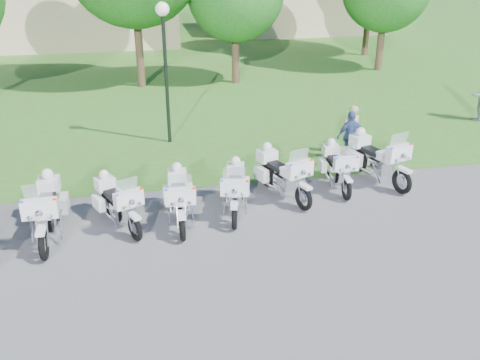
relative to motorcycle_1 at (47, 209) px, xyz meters
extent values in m
plane|color=#545459|center=(4.29, -1.05, -0.70)|extent=(100.00, 100.00, 0.00)
cube|color=#3C6B21|center=(4.29, 25.95, -0.69)|extent=(100.00, 48.00, 0.01)
torus|color=black|center=(0.01, -1.03, -0.35)|extent=(0.14, 0.70, 0.70)
torus|color=black|center=(-0.01, 0.74, -0.35)|extent=(0.14, 0.70, 0.70)
cube|color=silver|center=(0.01, -1.05, 0.01)|extent=(0.19, 0.46, 0.07)
cube|color=silver|center=(0.01, -0.79, 0.40)|extent=(0.75, 0.26, 0.42)
cube|color=silver|center=(0.01, -0.73, 0.77)|extent=(0.59, 0.13, 0.39)
sphere|color=red|center=(0.34, -0.85, 0.60)|extent=(0.09, 0.09, 0.09)
sphere|color=#1426E5|center=(-0.33, -0.86, 0.60)|extent=(0.09, 0.09, 0.09)
cube|color=silver|center=(0.00, -0.12, -0.23)|extent=(0.36, 0.59, 0.36)
cube|color=silver|center=(0.00, -0.38, 0.14)|extent=(0.34, 0.55, 0.23)
cube|color=black|center=(0.00, 0.19, 0.12)|extent=(0.36, 0.65, 0.13)
cube|color=silver|center=(0.31, 0.59, -0.17)|extent=(0.19, 0.54, 0.38)
cube|color=silver|center=(-0.32, 0.58, -0.17)|extent=(0.19, 0.54, 0.38)
cube|color=silver|center=(-0.01, 0.77, 0.26)|extent=(0.50, 0.42, 0.33)
sphere|color=silver|center=(-0.01, 0.77, 0.54)|extent=(0.27, 0.27, 0.27)
torus|color=black|center=(1.95, -0.61, -0.39)|extent=(0.36, 0.61, 0.62)
torus|color=black|center=(1.30, 0.81, -0.39)|extent=(0.36, 0.61, 0.62)
cube|color=silver|center=(1.96, -0.63, -0.07)|extent=(0.32, 0.44, 0.06)
cube|color=silver|center=(1.86, -0.42, 0.27)|extent=(0.70, 0.48, 0.37)
cube|color=silver|center=(1.84, -0.37, 0.59)|extent=(0.52, 0.31, 0.35)
sphere|color=red|center=(2.15, -0.35, 0.45)|extent=(0.08, 0.08, 0.08)
sphere|color=#1426E5|center=(1.62, -0.59, 0.45)|extent=(0.08, 0.08, 0.08)
cube|color=silver|center=(1.62, 0.12, -0.28)|extent=(0.50, 0.60, 0.31)
cube|color=silver|center=(1.71, -0.09, 0.04)|extent=(0.47, 0.56, 0.20)
cube|color=black|center=(1.50, 0.37, 0.02)|extent=(0.52, 0.65, 0.11)
cube|color=silver|center=(1.61, 0.80, -0.24)|extent=(0.35, 0.51, 0.33)
cube|color=silver|center=(1.11, 0.57, -0.24)|extent=(0.35, 0.51, 0.33)
cube|color=silver|center=(1.29, 0.84, 0.15)|extent=(0.56, 0.52, 0.29)
sphere|color=silver|center=(1.29, 0.84, 0.39)|extent=(0.24, 0.24, 0.24)
torus|color=black|center=(3.01, -0.82, -0.38)|extent=(0.15, 0.65, 0.64)
torus|color=black|center=(3.07, 0.81, -0.38)|extent=(0.15, 0.65, 0.64)
cube|color=silver|center=(3.01, -0.84, -0.04)|extent=(0.19, 0.43, 0.07)
cube|color=silver|center=(3.02, -0.60, 0.31)|extent=(0.70, 0.26, 0.38)
cube|color=silver|center=(3.02, -0.54, 0.65)|extent=(0.54, 0.14, 0.36)
sphere|color=red|center=(3.32, -0.67, 0.50)|extent=(0.09, 0.09, 0.09)
sphere|color=#1426E5|center=(2.71, -0.65, 0.50)|extent=(0.09, 0.09, 0.09)
cube|color=silver|center=(3.04, 0.01, -0.26)|extent=(0.35, 0.55, 0.33)
cube|color=silver|center=(3.03, -0.22, 0.07)|extent=(0.33, 0.51, 0.21)
cube|color=black|center=(3.05, 0.30, 0.05)|extent=(0.35, 0.61, 0.12)
cube|color=silver|center=(3.35, 0.65, -0.22)|extent=(0.19, 0.51, 0.35)
cube|color=silver|center=(2.78, 0.68, -0.22)|extent=(0.19, 0.51, 0.35)
cube|color=silver|center=(3.07, 0.84, 0.19)|extent=(0.48, 0.40, 0.31)
sphere|color=silver|center=(3.07, 0.84, 0.44)|extent=(0.25, 0.25, 0.25)
torus|color=black|center=(4.28, -0.53, -0.39)|extent=(0.25, 0.64, 0.62)
torus|color=black|center=(4.61, 1.02, -0.39)|extent=(0.25, 0.64, 0.62)
cube|color=silver|center=(4.27, -0.55, -0.06)|extent=(0.25, 0.44, 0.07)
cube|color=silver|center=(4.32, -0.32, 0.28)|extent=(0.70, 0.36, 0.37)
cube|color=silver|center=(4.33, -0.27, 0.61)|extent=(0.53, 0.22, 0.35)
sphere|color=red|center=(4.60, -0.44, 0.46)|extent=(0.08, 0.08, 0.08)
sphere|color=#1426E5|center=(4.02, -0.31, 0.46)|extent=(0.08, 0.08, 0.08)
cube|color=silver|center=(4.45, 0.26, -0.28)|extent=(0.42, 0.58, 0.32)
cube|color=silver|center=(4.40, 0.04, 0.05)|extent=(0.39, 0.54, 0.20)
cube|color=black|center=(4.51, 0.54, 0.03)|extent=(0.43, 0.63, 0.11)
cube|color=silver|center=(4.85, 0.82, -0.23)|extent=(0.27, 0.51, 0.34)
cube|color=silver|center=(4.31, 0.94, -0.23)|extent=(0.27, 0.51, 0.34)
cube|color=silver|center=(4.62, 1.05, 0.16)|extent=(0.52, 0.46, 0.30)
sphere|color=silver|center=(4.62, 1.05, 0.40)|extent=(0.24, 0.24, 0.24)
torus|color=black|center=(6.18, 0.08, -0.37)|extent=(0.34, 0.67, 0.67)
torus|color=black|center=(5.63, 1.67, -0.37)|extent=(0.34, 0.67, 0.67)
cube|color=silver|center=(6.19, 0.06, -0.02)|extent=(0.31, 0.47, 0.07)
cube|color=silver|center=(6.11, 0.30, 0.35)|extent=(0.75, 0.46, 0.40)
cube|color=silver|center=(6.09, 0.35, 0.69)|extent=(0.56, 0.30, 0.37)
sphere|color=red|center=(6.43, 0.34, 0.53)|extent=(0.09, 0.09, 0.09)
sphere|color=#1426E5|center=(5.83, 0.13, 0.53)|extent=(0.09, 0.09, 0.09)
cube|color=silver|center=(5.90, 0.90, -0.25)|extent=(0.50, 0.64, 0.34)
cube|color=silver|center=(5.98, 0.67, 0.10)|extent=(0.47, 0.59, 0.22)
cube|color=black|center=(5.80, 1.18, 0.08)|extent=(0.52, 0.69, 0.12)
cube|color=silver|center=(5.96, 1.63, -0.20)|extent=(0.34, 0.55, 0.36)
cube|color=silver|center=(5.40, 1.44, -0.20)|extent=(0.34, 0.55, 0.36)
cube|color=silver|center=(5.62, 1.70, 0.22)|extent=(0.58, 0.53, 0.32)
sphere|color=silver|center=(5.62, 1.70, 0.48)|extent=(0.26, 0.26, 0.26)
torus|color=black|center=(7.48, 0.41, -0.40)|extent=(0.15, 0.61, 0.61)
torus|color=black|center=(7.57, 1.95, -0.40)|extent=(0.15, 0.61, 0.61)
cube|color=silver|center=(7.48, 0.39, -0.08)|extent=(0.19, 0.41, 0.06)
cube|color=silver|center=(7.49, 0.62, 0.25)|extent=(0.66, 0.25, 0.36)
cube|color=silver|center=(7.50, 0.67, 0.57)|extent=(0.51, 0.14, 0.34)
sphere|color=red|center=(7.78, 0.55, 0.43)|extent=(0.08, 0.08, 0.08)
sphere|color=#1426E5|center=(7.20, 0.58, 0.43)|extent=(0.08, 0.08, 0.08)
cube|color=silver|center=(7.53, 1.20, -0.29)|extent=(0.34, 0.52, 0.31)
cube|color=silver|center=(7.51, 0.98, 0.03)|extent=(0.32, 0.49, 0.20)
cube|color=black|center=(7.54, 1.47, 0.01)|extent=(0.34, 0.58, 0.11)
cube|color=silver|center=(7.83, 1.80, -0.24)|extent=(0.19, 0.48, 0.33)
cube|color=silver|center=(7.29, 1.83, -0.24)|extent=(0.19, 0.48, 0.33)
cube|color=silver|center=(7.57, 1.97, 0.14)|extent=(0.45, 0.39, 0.29)
sphere|color=silver|center=(7.57, 1.97, 0.37)|extent=(0.24, 0.24, 0.24)
torus|color=black|center=(9.10, 0.50, -0.35)|extent=(0.34, 0.71, 0.70)
torus|color=black|center=(8.56, 2.19, -0.35)|extent=(0.34, 0.71, 0.70)
cube|color=silver|center=(9.10, 0.48, 0.01)|extent=(0.32, 0.49, 0.07)
cube|color=silver|center=(9.02, 0.73, 0.40)|extent=(0.79, 0.46, 0.42)
cube|color=silver|center=(9.01, 0.79, 0.76)|extent=(0.59, 0.30, 0.39)
sphere|color=red|center=(9.36, 0.77, 0.60)|extent=(0.09, 0.09, 0.09)
sphere|color=#1426E5|center=(8.73, 0.57, 0.60)|extent=(0.09, 0.09, 0.09)
cube|color=silver|center=(8.82, 1.36, -0.23)|extent=(0.51, 0.66, 0.35)
cube|color=silver|center=(8.90, 1.12, 0.14)|extent=(0.48, 0.62, 0.23)
cube|color=black|center=(8.73, 1.66, 0.12)|extent=(0.53, 0.72, 0.12)
cube|color=silver|center=(8.91, 2.13, -0.18)|extent=(0.34, 0.57, 0.37)
cube|color=silver|center=(8.31, 1.94, -0.18)|extent=(0.34, 0.57, 0.37)
cube|color=silver|center=(8.56, 2.22, 0.26)|extent=(0.60, 0.55, 0.33)
sphere|color=silver|center=(8.56, 2.22, 0.53)|extent=(0.27, 0.27, 0.27)
cylinder|color=black|center=(3.24, 5.85, 1.41)|extent=(0.12, 0.12, 4.22)
sphere|color=white|center=(3.24, 5.85, 3.68)|extent=(0.44, 0.44, 0.44)
cylinder|color=#38281C|center=(2.57, 13.83, 1.40)|extent=(0.36, 0.36, 4.19)
cylinder|color=#38281C|center=(7.07, 13.67, 0.83)|extent=(0.36, 0.36, 3.06)
cylinder|color=#38281C|center=(15.05, 14.90, 0.85)|extent=(0.36, 0.36, 3.08)
cylinder|color=#38281C|center=(16.01, 18.86, 1.70)|extent=(0.36, 0.36, 4.79)
cube|color=tan|center=(-1.71, 26.95, 1.10)|extent=(14.00, 8.00, 3.60)
cube|color=tan|center=(15.29, 28.95, 1.10)|extent=(11.00, 7.00, 3.60)
imported|color=tan|center=(8.84, 3.54, 0.11)|extent=(0.62, 0.43, 1.61)
imported|color=#384B88|center=(8.64, 3.08, 0.09)|extent=(0.96, 0.49, 1.58)
camera|label=1|loc=(2.19, -11.55, 5.60)|focal=40.00mm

